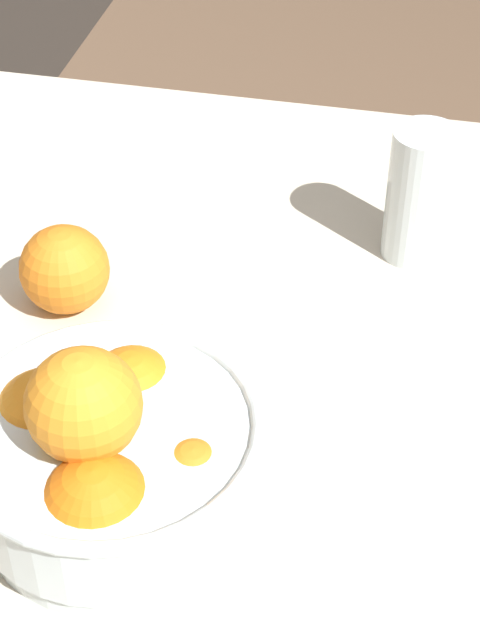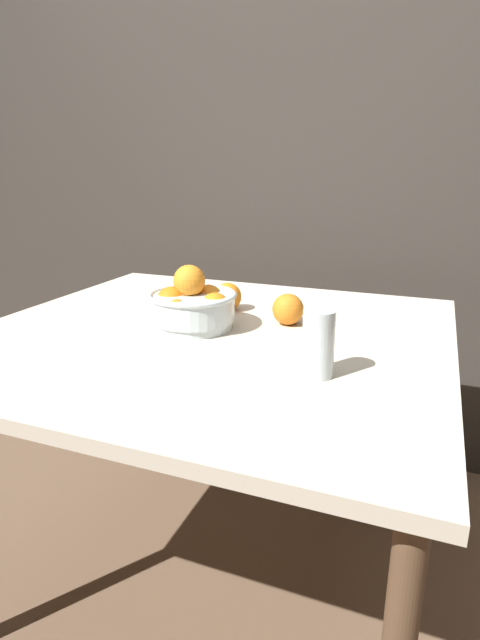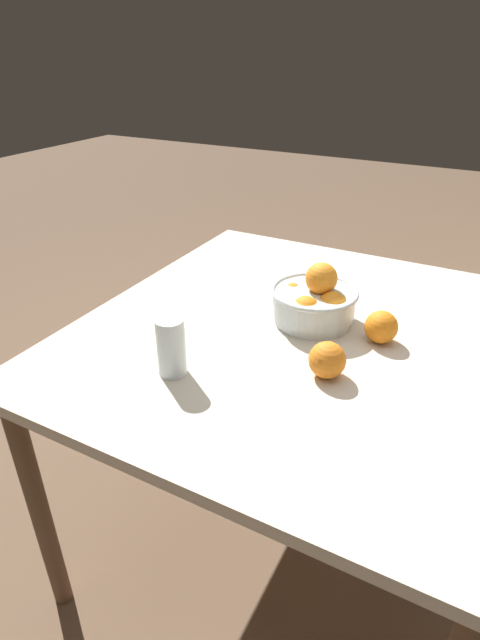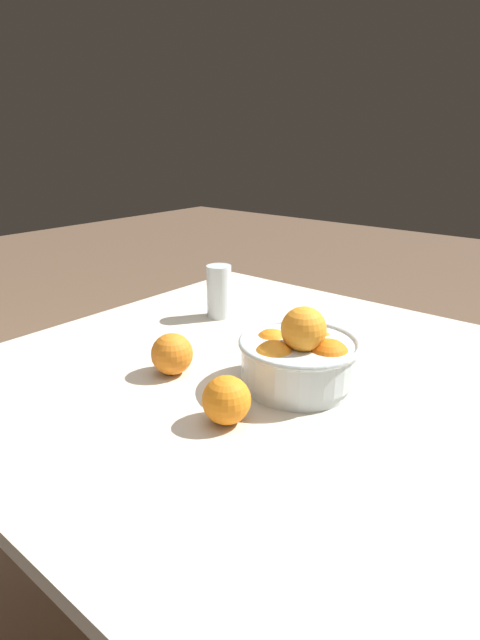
% 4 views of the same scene
% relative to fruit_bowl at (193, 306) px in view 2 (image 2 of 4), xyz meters
% --- Properties ---
extents(ground_plane, '(12.00, 12.00, 0.00)m').
position_rel_fruit_bowl_xyz_m(ground_plane, '(0.05, -0.01, -0.84)').
color(ground_plane, brown).
extents(back_wall, '(8.00, 0.05, 2.60)m').
position_rel_fruit_bowl_xyz_m(back_wall, '(0.05, 0.88, 0.46)').
color(back_wall, '#38332D').
rests_on(back_wall, ground_plane).
extents(dining_table, '(1.18, 1.10, 0.78)m').
position_rel_fruit_bowl_xyz_m(dining_table, '(0.05, -0.01, -0.14)').
color(dining_table, beige).
rests_on(dining_table, ground_plane).
extents(fruit_bowl, '(0.23, 0.23, 0.16)m').
position_rel_fruit_bowl_xyz_m(fruit_bowl, '(0.00, 0.00, 0.00)').
color(fruit_bowl, silver).
rests_on(fruit_bowl, dining_table).
extents(juice_glass, '(0.06, 0.06, 0.14)m').
position_rel_fruit_bowl_xyz_m(juice_glass, '(0.37, -0.19, 0.00)').
color(juice_glass, '#F4A314').
rests_on(juice_glass, dining_table).
extents(orange_loose_near_bowl, '(0.08, 0.08, 0.08)m').
position_rel_fruit_bowl_xyz_m(orange_loose_near_bowl, '(0.02, 0.18, -0.02)').
color(orange_loose_near_bowl, orange).
rests_on(orange_loose_near_bowl, dining_table).
extents(orange_loose_front, '(0.08, 0.08, 0.08)m').
position_rel_fruit_bowl_xyz_m(orange_loose_front, '(0.22, 0.11, -0.02)').
color(orange_loose_front, orange).
rests_on(orange_loose_front, dining_table).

